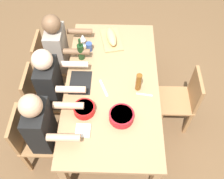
{
  "coord_description": "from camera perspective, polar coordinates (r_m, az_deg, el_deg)",
  "views": [
    {
      "loc": [
        -1.7,
        -0.05,
        2.95
      ],
      "look_at": [
        0.0,
        0.0,
        0.63
      ],
      "focal_mm": 41.43,
      "sensor_mm": 36.0,
      "label": 1
    }
  ],
  "objects": [
    {
      "name": "cutting_board",
      "position": [
        3.23,
        -0.12,
        10.86
      ],
      "size": [
        0.44,
        0.3,
        0.02
      ],
      "primitive_type": "cube",
      "rotation": [
        0.0,
        0.0,
        0.21
      ],
      "color": "tan",
      "rests_on": "dining_table"
    },
    {
      "name": "fork_near_center",
      "position": [
        2.72,
        7.14,
        -1.11
      ],
      "size": [
        0.04,
        0.17,
        0.01
      ],
      "primitive_type": "cube",
      "rotation": [
        0.0,
        0.0,
        -0.14
      ],
      "color": "silver",
      "rests_on": "dining_table"
    },
    {
      "name": "diner_far_left",
      "position": [
        2.63,
        -14.57,
        -8.17
      ],
      "size": [
        0.41,
        0.53,
        1.2
      ],
      "color": "#2D2D38",
      "rests_on": "ground_plane"
    },
    {
      "name": "serving_bowl_fruit",
      "position": [
        2.56,
        -6.15,
        -4.25
      ],
      "size": [
        0.21,
        0.21,
        0.08
      ],
      "color": "red",
      "rests_on": "dining_table"
    },
    {
      "name": "placemat_far_center",
      "position": [
        2.81,
        -6.98,
        1.53
      ],
      "size": [
        0.32,
        0.23,
        0.01
      ],
      "primitive_type": "cube",
      "color": "black",
      "rests_on": "dining_table"
    },
    {
      "name": "carving_knife",
      "position": [
        2.75,
        -1.87,
        0.32
      ],
      "size": [
        0.22,
        0.11,
        0.01
      ],
      "primitive_type": "cube",
      "rotation": [
        0.0,
        0.0,
        0.39
      ],
      "color": "silver",
      "rests_on": "dining_table"
    },
    {
      "name": "chair_near_center",
      "position": [
        3.1,
        15.43,
        -1.95
      ],
      "size": [
        0.4,
        0.4,
        0.85
      ],
      "color": "#9E7044",
      "rests_on": "ground_plane"
    },
    {
      "name": "chair_far_right",
      "position": [
        3.44,
        -13.66,
        6.03
      ],
      "size": [
        0.4,
        0.4,
        0.85
      ],
      "color": "#9E7044",
      "rests_on": "ground_plane"
    },
    {
      "name": "bread_loaf",
      "position": [
        3.2,
        -0.12,
        11.58
      ],
      "size": [
        0.34,
        0.17,
        0.09
      ],
      "primitive_type": "ellipsoid",
      "rotation": [
        0.0,
        0.0,
        0.21
      ],
      "color": "tan",
      "rests_on": "cutting_board"
    },
    {
      "name": "serving_bowl_greens",
      "position": [
        2.51,
        2.11,
        -5.83
      ],
      "size": [
        0.24,
        0.24,
        0.09
      ],
      "color": "#B21923",
      "rests_on": "dining_table"
    },
    {
      "name": "diner_far_center",
      "position": [
        2.91,
        -12.72,
        1.09
      ],
      "size": [
        0.41,
        0.53,
        1.2
      ],
      "color": "#2D2D38",
      "rests_on": "ground_plane"
    },
    {
      "name": "wine_glass",
      "position": [
        3.12,
        -6.48,
        11.26
      ],
      "size": [
        0.08,
        0.08,
        0.17
      ],
      "color": "silver",
      "rests_on": "dining_table"
    },
    {
      "name": "beer_bottle",
      "position": [
        2.68,
        5.89,
        1.64
      ],
      "size": [
        0.06,
        0.06,
        0.22
      ],
      "primitive_type": "cylinder",
      "color": "brown",
      "rests_on": "dining_table"
    },
    {
      "name": "diner_far_right",
      "position": [
        3.25,
        -11.22,
        8.58
      ],
      "size": [
        0.41,
        0.53,
        1.2
      ],
      "color": "#2D2D38",
      "rests_on": "ground_plane"
    },
    {
      "name": "cup_far_right",
      "position": [
        3.1,
        -5.08,
        9.38
      ],
      "size": [
        0.07,
        0.07,
        0.11
      ],
      "primitive_type": "cylinder",
      "color": "#334C8C",
      "rests_on": "dining_table"
    },
    {
      "name": "chair_far_left",
      "position": [
        2.87,
        -17.27,
        -9.98
      ],
      "size": [
        0.4,
        0.4,
        0.85
      ],
      "color": "#9E7044",
      "rests_on": "ground_plane"
    },
    {
      "name": "chair_far_center",
      "position": [
        3.12,
        -15.29,
        -1.24
      ],
      "size": [
        0.4,
        0.4,
        0.85
      ],
      "color": "#9E7044",
      "rests_on": "ground_plane"
    },
    {
      "name": "ground_plane",
      "position": [
        3.41,
        0.0,
        -6.27
      ],
      "size": [
        8.0,
        8.0,
        0.0
      ],
      "primitive_type": "plane",
      "color": "brown"
    },
    {
      "name": "dining_table",
      "position": [
        2.85,
        0.0,
        0.42
      ],
      "size": [
        1.94,
        1.0,
        0.74
      ],
      "color": "#A87F56",
      "rests_on": "ground_plane"
    },
    {
      "name": "wine_bottle",
      "position": [
        2.98,
        -6.9,
        8.37
      ],
      "size": [
        0.08,
        0.08,
        0.29
      ],
      "color": "#193819",
      "rests_on": "dining_table"
    },
    {
      "name": "napkin_stack",
      "position": [
        2.49,
        -6.42,
        -9.0
      ],
      "size": [
        0.14,
        0.14,
        0.02
      ],
      "primitive_type": "cube",
      "rotation": [
        0.0,
        0.0,
        -0.02
      ],
      "color": "white",
      "rests_on": "dining_table"
    }
  ]
}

